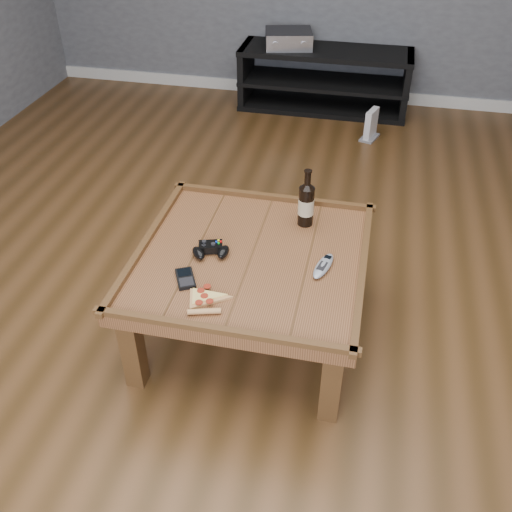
% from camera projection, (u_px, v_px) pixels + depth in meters
% --- Properties ---
extents(ground, '(6.00, 6.00, 0.00)m').
position_uv_depth(ground, '(252.00, 329.00, 2.78)').
color(ground, '#3F2912').
rests_on(ground, ground).
extents(baseboard, '(5.00, 0.02, 0.10)m').
position_uv_depth(baseboard, '(326.00, 92.00, 5.07)').
color(baseboard, silver).
rests_on(baseboard, ground).
extents(coffee_table, '(1.03, 1.03, 0.48)m').
position_uv_depth(coffee_table, '(251.00, 266.00, 2.54)').
color(coffee_table, '#4E2D16').
rests_on(coffee_table, ground).
extents(media_console, '(1.40, 0.45, 0.50)m').
position_uv_depth(media_console, '(324.00, 80.00, 4.76)').
color(media_console, black).
rests_on(media_console, ground).
extents(beer_bottle, '(0.07, 0.07, 0.28)m').
position_uv_depth(beer_bottle, '(306.00, 203.00, 2.64)').
color(beer_bottle, black).
rests_on(beer_bottle, coffee_table).
extents(game_controller, '(0.18, 0.15, 0.05)m').
position_uv_depth(game_controller, '(211.00, 250.00, 2.50)').
color(game_controller, black).
rests_on(game_controller, coffee_table).
extents(pizza_slice, '(0.20, 0.26, 0.02)m').
position_uv_depth(pizza_slice, '(204.00, 300.00, 2.27)').
color(pizza_slice, '#DDAA60').
rests_on(pizza_slice, coffee_table).
extents(smartphone, '(0.12, 0.15, 0.02)m').
position_uv_depth(smartphone, '(185.00, 278.00, 2.37)').
color(smartphone, black).
rests_on(smartphone, coffee_table).
extents(remote_control, '(0.10, 0.20, 0.03)m').
position_uv_depth(remote_control, '(323.00, 266.00, 2.43)').
color(remote_control, gray).
rests_on(remote_control, coffee_table).
extents(av_receiver, '(0.43, 0.38, 0.13)m').
position_uv_depth(av_receiver, '(289.00, 39.00, 4.62)').
color(av_receiver, black).
rests_on(av_receiver, media_console).
extents(game_console, '(0.16, 0.21, 0.23)m').
position_uv_depth(game_console, '(371.00, 126.00, 4.38)').
color(game_console, gray).
rests_on(game_console, ground).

